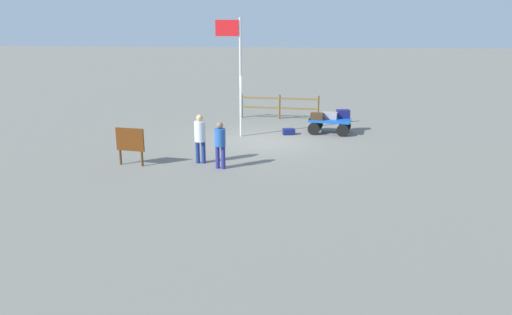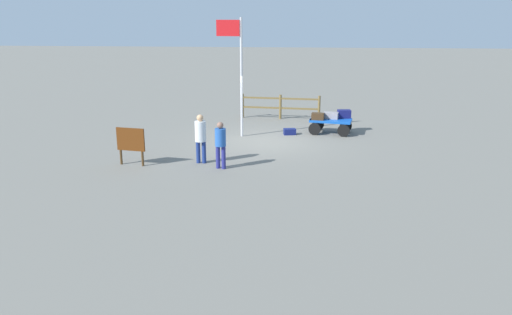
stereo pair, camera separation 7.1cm
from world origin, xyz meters
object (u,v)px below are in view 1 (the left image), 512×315
object	(u,v)px
signboard	(130,142)
suitcase_grey	(317,116)
suitcase_dark	(330,115)
luggage_cart	(329,123)
worker_trailing	(200,135)
suitcase_olive	(289,132)
suitcase_maroon	(343,114)
flagpole	(237,65)
worker_lead	(220,142)

from	to	relation	value
signboard	suitcase_grey	bearing A→B (deg)	-140.16
suitcase_dark	signboard	distance (m)	8.85
luggage_cart	suitcase_grey	size ratio (longest dim) A/B	3.39
suitcase_grey	worker_trailing	distance (m)	6.28
suitcase_grey	worker_trailing	world-z (taller)	worker_trailing
signboard	suitcase_olive	bearing A→B (deg)	-135.83
suitcase_dark	luggage_cart	bearing A→B (deg)	79.58
suitcase_grey	signboard	distance (m)	8.23
luggage_cart	suitcase_olive	distance (m)	1.78
suitcase_grey	worker_trailing	bearing A→B (deg)	49.88
suitcase_maroon	worker_trailing	size ratio (longest dim) A/B	0.35
suitcase_dark	flagpole	xyz separation A→B (m)	(3.85, 1.03, 2.19)
suitcase_olive	suitcase_maroon	bearing A→B (deg)	-161.82
flagpole	signboard	distance (m)	5.85
flagpole	signboard	bearing A→B (deg)	56.21
worker_lead	flagpole	world-z (taller)	flagpole
worker_trailing	suitcase_maroon	bearing A→B (deg)	-134.39
suitcase_dark	worker_lead	distance (m)	6.84
worker_trailing	flagpole	distance (m)	4.57
suitcase_grey	suitcase_olive	bearing A→B (deg)	12.91
suitcase_grey	suitcase_olive	distance (m)	1.35
luggage_cart	signboard	size ratio (longest dim) A/B	1.47
luggage_cart	signboard	xyz separation A→B (m)	(6.85, 5.42, 0.38)
worker_trailing	luggage_cart	bearing A→B (deg)	-132.82
luggage_cart	suitcase_olive	xyz separation A→B (m)	(1.70, 0.41, -0.30)
luggage_cart	suitcase_olive	world-z (taller)	luggage_cart
worker_lead	flagpole	xyz separation A→B (m)	(0.01, -4.63, 2.02)
luggage_cart	suitcase_grey	bearing A→B (deg)	15.07
suitcase_olive	worker_lead	world-z (taller)	worker_lead
luggage_cart	worker_trailing	distance (m)	6.76
worker_lead	worker_trailing	world-z (taller)	worker_trailing
suitcase_grey	worker_lead	size ratio (longest dim) A/B	0.35
worker_lead	worker_trailing	xyz separation A→B (m)	(0.77, -0.57, 0.08)
suitcase_maroon	signboard	size ratio (longest dim) A/B	0.46
suitcase_maroon	worker_trailing	distance (m)	7.40
luggage_cart	signboard	world-z (taller)	signboard
worker_trailing	flagpole	xyz separation A→B (m)	(-0.76, -4.06, 1.94)
worker_trailing	flagpole	bearing A→B (deg)	-100.61
suitcase_olive	flagpole	bearing A→B (deg)	12.55
flagpole	luggage_cart	bearing A→B (deg)	-166.99
luggage_cart	worker_trailing	size ratio (longest dim) A/B	1.12
flagpole	suitcase_maroon	bearing A→B (deg)	-164.48
suitcase_olive	signboard	distance (m)	7.21
suitcase_maroon	suitcase_olive	size ratio (longest dim) A/B	1.06
suitcase_grey	worker_lead	xyz separation A→B (m)	(3.27, 5.37, 0.16)
suitcase_dark	suitcase_olive	size ratio (longest dim) A/B	1.26
suitcase_dark	signboard	size ratio (longest dim) A/B	0.55
worker_lead	suitcase_olive	bearing A→B (deg)	-112.43
suitcase_maroon	signboard	bearing A→B (deg)	37.71
suitcase_dark	worker_lead	size ratio (longest dim) A/B	0.45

